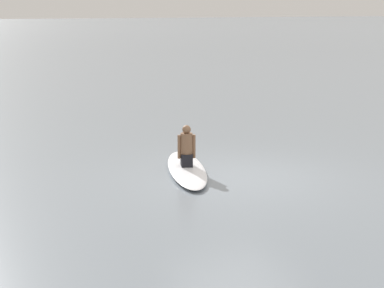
# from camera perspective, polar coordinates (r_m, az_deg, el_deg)

# --- Properties ---
(ground_plane) EXTENTS (400.00, 400.00, 0.00)m
(ground_plane) POSITION_cam_1_polar(r_m,az_deg,el_deg) (12.60, 4.06, -3.21)
(ground_plane) COLOR gray
(surfboard) EXTENTS (1.87, 3.28, 0.13)m
(surfboard) POSITION_cam_1_polar(r_m,az_deg,el_deg) (13.03, -0.51, -2.35)
(surfboard) COLOR white
(surfboard) RESTS_ON ground
(person_paddler) EXTENTS (0.39, 0.36, 0.89)m
(person_paddler) POSITION_cam_1_polar(r_m,az_deg,el_deg) (12.91, -0.52, -0.35)
(person_paddler) COLOR black
(person_paddler) RESTS_ON surfboard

